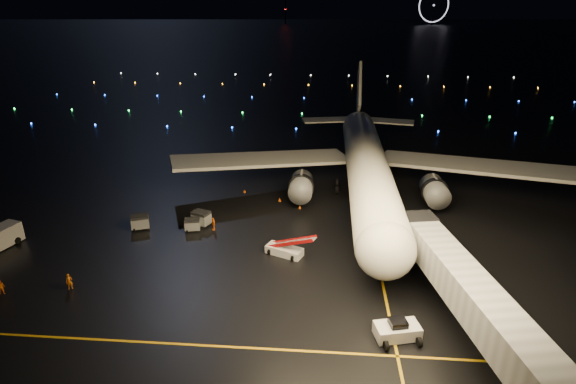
# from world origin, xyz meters

# --- Properties ---
(ground) EXTENTS (2000.00, 2000.00, 0.00)m
(ground) POSITION_xyz_m (0.00, 300.00, 0.00)
(ground) COLOR black
(ground) RESTS_ON ground
(lane_centre) EXTENTS (0.25, 80.00, 0.02)m
(lane_centre) POSITION_xyz_m (12.00, 15.00, 0.01)
(lane_centre) COLOR #D39C0D
(lane_centre) RESTS_ON ground
(lane_cross) EXTENTS (60.00, 0.25, 0.02)m
(lane_cross) POSITION_xyz_m (-5.00, -10.00, 0.01)
(lane_cross) COLOR #D39C0D
(lane_cross) RESTS_ON ground
(airliner) EXTENTS (59.27, 56.37, 16.60)m
(airliner) POSITION_xyz_m (11.97, 26.27, 8.30)
(airliner) COLOR silver
(airliner) RESTS_ON ground
(pushback_tug) EXTENTS (4.11, 2.77, 1.79)m
(pushback_tug) POSITION_xyz_m (12.24, -7.69, 0.90)
(pushback_tug) COLOR silver
(pushback_tug) RESTS_ON ground
(belt_loader) EXTENTS (6.34, 4.02, 3.00)m
(belt_loader) POSITION_xyz_m (1.47, 5.42, 1.50)
(belt_loader) COLOR silver
(belt_loader) RESTS_ON ground
(crew_a) EXTENTS (0.73, 0.65, 1.68)m
(crew_a) POSITION_xyz_m (-19.36, -3.01, 0.84)
(crew_a) COLOR orange
(crew_a) RESTS_ON ground
(crew_b) EXTENTS (0.96, 0.86, 1.63)m
(crew_b) POSITION_xyz_m (-25.53, -4.45, 0.82)
(crew_b) COLOR orange
(crew_b) RESTS_ON ground
(crew_c) EXTENTS (0.92, 1.05, 1.70)m
(crew_c) POSITION_xyz_m (-8.00, 10.79, 0.85)
(crew_c) COLOR orange
(crew_c) RESTS_ON ground
(safety_cone_0) EXTENTS (0.50, 0.50, 0.46)m
(safety_cone_0) POSITION_xyz_m (2.54, 18.24, 0.23)
(safety_cone_0) COLOR #F05B0B
(safety_cone_0) RESTS_ON ground
(safety_cone_1) EXTENTS (0.59, 0.59, 0.51)m
(safety_cone_1) POSITION_xyz_m (-0.51, 20.52, 0.26)
(safety_cone_1) COLOR #F05B0B
(safety_cone_1) RESTS_ON ground
(safety_cone_2) EXTENTS (0.49, 0.49, 0.45)m
(safety_cone_2) POSITION_xyz_m (-6.18, 23.44, 0.22)
(safety_cone_2) COLOR #F05B0B
(safety_cone_2) RESTS_ON ground
(safety_cone_3) EXTENTS (0.55, 0.55, 0.52)m
(safety_cone_3) POSITION_xyz_m (-18.22, 34.95, 0.26)
(safety_cone_3) COLOR #F05B0B
(safety_cone_3) RESTS_ON ground
(ferris_wheel) EXTENTS (49.33, 16.80, 52.00)m
(ferris_wheel) POSITION_xyz_m (170.00, 720.00, 26.00)
(ferris_wheel) COLOR black
(ferris_wheel) RESTS_ON ground
(radio_mast) EXTENTS (1.80, 1.80, 64.00)m
(radio_mast) POSITION_xyz_m (-60.00, 740.00, 32.00)
(radio_mast) COLOR black
(radio_mast) RESTS_ON ground
(taxiway_lights) EXTENTS (164.00, 92.00, 0.36)m
(taxiway_lights) POSITION_xyz_m (0.00, 106.00, 0.18)
(taxiway_lights) COLOR black
(taxiway_lights) RESTS_ON ground
(baggage_cart_0) EXTENTS (2.62, 2.26, 1.86)m
(baggage_cart_0) POSITION_xyz_m (-9.88, 12.08, 0.93)
(baggage_cart_0) COLOR gray
(baggage_cart_0) RESTS_ON ground
(baggage_cart_1) EXTENTS (2.09, 1.66, 1.58)m
(baggage_cart_1) POSITION_xyz_m (-10.62, 10.46, 0.79)
(baggage_cart_1) COLOR gray
(baggage_cart_1) RESTS_ON ground
(baggage_cart_2) EXTENTS (2.57, 2.20, 1.84)m
(baggage_cart_2) POSITION_xyz_m (-17.35, 10.39, 0.92)
(baggage_cart_2) COLOR gray
(baggage_cart_2) RESTS_ON ground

